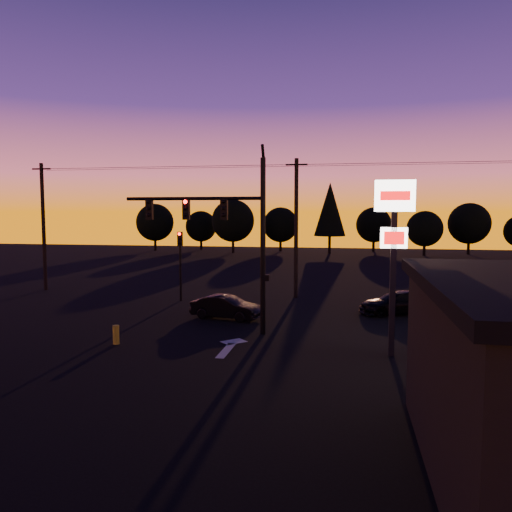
{
  "coord_description": "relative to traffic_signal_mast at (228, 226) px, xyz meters",
  "views": [
    {
      "loc": [
        5.21,
        -18.19,
        5.6
      ],
      "look_at": [
        1.0,
        5.0,
        3.5
      ],
      "focal_mm": 35.0,
      "sensor_mm": 36.0,
      "label": 1
    }
  ],
  "objects": [
    {
      "name": "power_wires",
      "position": [
        2.1,
        10.01,
        3.63
      ],
      "size": [
        36.0,
        1.22,
        0.07
      ],
      "color": "black",
      "rests_on": "ground"
    },
    {
      "name": "tree_0",
      "position": [
        -21.9,
        46.01,
        -0.88
      ],
      "size": [
        5.36,
        5.36,
        6.74
      ],
      "color": "black",
      "rests_on": "ground"
    },
    {
      "name": "pylon_sign",
      "position": [
        7.1,
        -2.49,
        -0.02
      ],
      "size": [
        1.5,
        0.28,
        6.8
      ],
      "color": "black",
      "rests_on": "ground"
    },
    {
      "name": "utility_pole_1",
      "position": [
        2.1,
        10.01,
        -0.34
      ],
      "size": [
        1.4,
        0.26,
        9.0
      ],
      "color": "black",
      "rests_on": "ground"
    },
    {
      "name": "car_mid",
      "position": [
        -0.84,
        2.9,
        -4.32
      ],
      "size": [
        3.92,
        2.08,
        1.23
      ],
      "primitive_type": "imported",
      "rotation": [
        0.0,
        0.0,
        1.35
      ],
      "color": "black",
      "rests_on": "ground"
    },
    {
      "name": "tree_7",
      "position": [
        21.1,
        47.01,
        -0.88
      ],
      "size": [
        5.36,
        5.36,
        6.74
      ],
      "color": "black",
      "rests_on": "ground"
    },
    {
      "name": "utility_pole_0",
      "position": [
        -15.9,
        10.01,
        -0.34
      ],
      "size": [
        1.4,
        0.26,
        9.0
      ],
      "color": "black",
      "rests_on": "ground"
    },
    {
      "name": "secondary_signal",
      "position": [
        -4.9,
        7.49,
        -2.07
      ],
      "size": [
        0.3,
        0.31,
        4.35
      ],
      "color": "black",
      "rests_on": "ground"
    },
    {
      "name": "tree_6",
      "position": [
        15.1,
        44.01,
        -1.5
      ],
      "size": [
        4.54,
        4.54,
        5.71
      ],
      "color": "black",
      "rests_on": "ground"
    },
    {
      "name": "tree_1",
      "position": [
        -15.9,
        49.01,
        -1.5
      ],
      "size": [
        4.54,
        4.54,
        5.71
      ],
      "color": "black",
      "rests_on": "ground"
    },
    {
      "name": "tree_2",
      "position": [
        -9.9,
        44.01,
        -0.57
      ],
      "size": [
        5.77,
        5.78,
        7.26
      ],
      "color": "black",
      "rests_on": "ground"
    },
    {
      "name": "bollard",
      "position": [
        -4.23,
        -2.85,
        -4.53
      ],
      "size": [
        0.27,
        0.27,
        0.81
      ],
      "primitive_type": "cylinder",
      "color": "yellow",
      "rests_on": "ground"
    },
    {
      "name": "tree_5",
      "position": [
        9.1,
        50.01,
        -1.19
      ],
      "size": [
        4.95,
        4.95,
        6.22
      ],
      "color": "black",
      "rests_on": "ground"
    },
    {
      "name": "lane_arrow",
      "position": [
        0.6,
        -2.33,
        -4.93
      ],
      "size": [
        1.2,
        3.1,
        0.01
      ],
      "color": "beige",
      "rests_on": "ground"
    },
    {
      "name": "tree_4",
      "position": [
        3.1,
        45.01,
        0.99
      ],
      "size": [
        4.18,
        4.18,
        9.5
      ],
      "color": "black",
      "rests_on": "ground"
    },
    {
      "name": "traffic_signal_mast",
      "position": [
        0.0,
        0.0,
        0.0
      ],
      "size": [
        6.79,
        0.52,
        8.58
      ],
      "color": "black",
      "rests_on": "ground"
    },
    {
      "name": "tree_3",
      "position": [
        -3.9,
        48.01,
        -1.19
      ],
      "size": [
        4.95,
        4.95,
        6.22
      ],
      "color": "black",
      "rests_on": "ground"
    },
    {
      "name": "car_right",
      "position": [
        8.14,
        5.76,
        -4.31
      ],
      "size": [
        4.63,
        3.16,
        1.24
      ],
      "primitive_type": "imported",
      "rotation": [
        0.0,
        0.0,
        -1.21
      ],
      "color": "black",
      "rests_on": "ground"
    },
    {
      "name": "ground",
      "position": [
        0.1,
        -3.99,
        -4.94
      ],
      "size": [
        120.0,
        120.0,
        0.0
      ],
      "primitive_type": "plane",
      "color": "black",
      "rests_on": "ground"
    }
  ]
}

